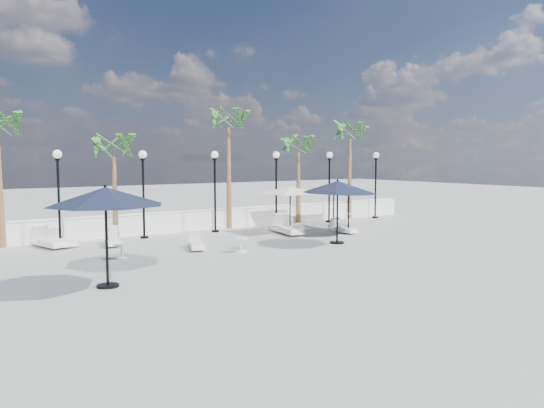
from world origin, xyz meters
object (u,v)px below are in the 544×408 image
parasol_navy_left (105,197)px  parasol_cream_sq_b (334,186)px  parasol_cream_sq_a (290,187)px  lounger_6 (342,229)px  parasol_navy_right (349,190)px  parasol_navy_mid (338,187)px  lounger_4 (196,244)px  lounger_0 (49,241)px  lounger_2 (113,240)px  lounger_5 (287,228)px  lounger_3 (61,241)px

parasol_navy_left → parasol_cream_sq_b: 13.92m
parasol_cream_sq_a → parasol_cream_sq_b: size_ratio=1.03×
lounger_6 → parasol_navy_right: (0.05, -0.35, 1.85)m
parasol_navy_left → parasol_navy_mid: parasol_navy_left is taller
lounger_4 → parasol_navy_mid: (5.44, -1.93, 2.12)m
lounger_0 → lounger_2: 2.42m
parasol_navy_left → parasol_cream_sq_a: size_ratio=0.67×
parasol_navy_left → lounger_5: bearing=28.8°
lounger_5 → parasol_cream_sq_b: size_ratio=0.49×
parasol_navy_mid → lounger_3: bearing=150.4°
parasol_navy_mid → lounger_6: bearing=44.5°
parasol_navy_right → parasol_cream_sq_a: parasol_navy_right is taller
lounger_3 → lounger_4: size_ratio=1.08×
lounger_4 → parasol_cream_sq_a: size_ratio=0.36×
parasol_navy_left → lounger_3: bearing=86.8°
lounger_6 → parasol_cream_sq_a: parasol_cream_sq_a is taller
parasol_cream_sq_a → parasol_cream_sq_b: bearing=-12.3°
lounger_3 → parasol_navy_left: (-0.43, -7.65, 2.25)m
parasol_navy_left → parasol_cream_sq_b: (12.76, 5.56, -0.35)m
lounger_3 → parasol_navy_left: bearing=-106.8°
lounger_5 → parasol_navy_left: parasol_navy_left is taller
parasol_cream_sq_b → lounger_6: bearing=-111.9°
lounger_3 → parasol_cream_sq_a: parasol_cream_sq_a is taller
lounger_0 → parasol_navy_mid: (10.11, -5.49, 2.07)m
lounger_4 → lounger_5: (5.23, 1.32, 0.07)m
lounger_2 → parasol_navy_right: parasol_navy_right is taller
lounger_3 → lounger_6: (11.84, -3.33, -0.02)m
lounger_5 → parasol_navy_mid: 3.85m
lounger_0 → parasol_cream_sq_b: 13.10m
lounger_3 → parasol_cream_sq_a: (10.05, -1.60, 1.92)m
lounger_3 → lounger_6: 12.30m
parasol_navy_mid → parasol_cream_sq_a: 3.91m
lounger_4 → parasol_navy_mid: size_ratio=0.58×
parasol_cream_sq_a → lounger_3: bearing=171.0°
lounger_5 → parasol_cream_sq_b: (2.91, 0.14, 1.84)m
parasol_cream_sq_a → lounger_6: bearing=-44.2°
lounger_3 → parasol_navy_left: parasol_navy_left is taller
lounger_0 → lounger_3: lounger_0 is taller
lounger_2 → lounger_6: bearing=-0.5°
lounger_3 → parasol_navy_mid: parasol_navy_mid is taller
lounger_0 → parasol_cream_sq_b: parasol_cream_sq_b is taller
parasol_cream_sq_a → parasol_navy_right: bearing=-48.7°
lounger_6 → parasol_navy_left: size_ratio=0.51×
lounger_5 → parasol_navy_mid: bearing=-77.1°
lounger_5 → parasol_navy_mid: (0.22, -3.25, 2.05)m
lounger_0 → parasol_cream_sq_a: (10.52, -1.60, 1.89)m
lounger_5 → lounger_2: bearing=178.8°
lounger_3 → parasol_navy_mid: size_ratio=0.62×
lounger_0 → lounger_3: bearing=-16.5°
lounger_5 → parasol_navy_right: bearing=-21.4°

